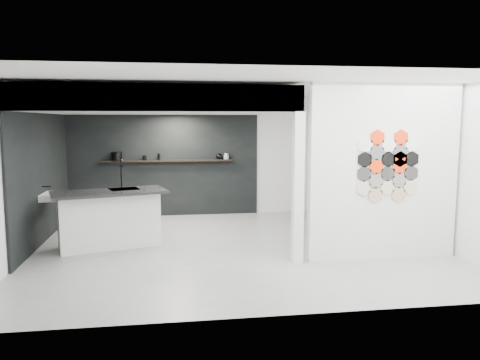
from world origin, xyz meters
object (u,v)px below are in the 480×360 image
(kitchen_island, at_px, (110,218))
(glass_vase, at_px, (226,156))
(partition_panel, at_px, (384,172))
(stockpot, at_px, (117,156))
(wall_basin, at_px, (54,196))
(bottle_dark, at_px, (159,157))
(utensil_cup, at_px, (145,158))
(kettle, at_px, (219,156))
(glass_bowl, at_px, (226,157))

(kitchen_island, distance_m, glass_vase, 3.58)
(partition_panel, distance_m, stockpot, 5.98)
(wall_basin, relative_size, kitchen_island, 0.29)
(wall_basin, distance_m, stockpot, 2.32)
(bottle_dark, bearing_deg, utensil_cup, 180.00)
(stockpot, relative_size, glass_vase, 1.70)
(kettle, xyz_separation_m, glass_bowl, (0.17, 0.00, -0.02))
(stockpot, xyz_separation_m, utensil_cup, (0.62, 0.00, -0.04))
(utensil_cup, bearing_deg, glass_vase, 0.00)
(glass_vase, xyz_separation_m, utensil_cup, (-1.88, 0.00, -0.02))
(glass_vase, height_order, bottle_dark, bottle_dark)
(wall_basin, relative_size, kettle, 3.84)
(wall_basin, height_order, kettle, kettle)
(kitchen_island, height_order, utensil_cup, kitchen_island)
(kitchen_island, height_order, glass_vase, kitchen_island)
(stockpot, height_order, bottle_dark, stockpot)
(kettle, relative_size, glass_bowl, 1.26)
(glass_vase, height_order, utensil_cup, glass_vase)
(stockpot, bearing_deg, partition_panel, -40.25)
(glass_bowl, distance_m, glass_vase, 0.03)
(stockpot, distance_m, bottle_dark, 0.94)
(partition_panel, xyz_separation_m, stockpot, (-4.57, 3.87, 0.02))
(partition_panel, height_order, wall_basin, partition_panel)
(wall_basin, xyz_separation_m, bottle_dark, (1.84, 2.07, 0.55))
(glass_bowl, height_order, bottle_dark, bottle_dark)
(stockpot, height_order, glass_bowl, stockpot)
(partition_panel, xyz_separation_m, glass_vase, (-2.08, 3.87, -0.01))
(utensil_cup, bearing_deg, wall_basin, -126.26)
(stockpot, height_order, utensil_cup, stockpot)
(partition_panel, height_order, kettle, partition_panel)
(kitchen_island, xyz_separation_m, glass_vase, (2.36, 2.55, 0.87))
(bottle_dark, xyz_separation_m, utensil_cup, (-0.32, 0.00, -0.02))
(partition_panel, height_order, kitchen_island, partition_panel)
(kitchen_island, bearing_deg, bottle_dark, 56.17)
(stockpot, xyz_separation_m, kettle, (2.33, 0.00, -0.03))
(stockpot, relative_size, utensil_cup, 2.23)
(kitchen_island, xyz_separation_m, kettle, (2.20, 2.55, 0.87))
(kettle, bearing_deg, partition_panel, -78.07)
(glass_bowl, distance_m, bottle_dark, 1.55)
(partition_panel, bearing_deg, utensil_cup, 135.63)
(glass_bowl, height_order, glass_vase, glass_vase)
(partition_panel, bearing_deg, glass_bowl, 118.23)
(wall_basin, xyz_separation_m, utensil_cup, (1.51, 2.07, 0.52))
(glass_vase, bearing_deg, bottle_dark, 180.00)
(partition_panel, distance_m, utensil_cup, 5.53)
(wall_basin, distance_m, glass_vase, 4.01)
(kettle, bearing_deg, glass_vase, -18.18)
(partition_panel, xyz_separation_m, utensil_cup, (-3.95, 3.87, -0.03))
(partition_panel, relative_size, glass_vase, 20.14)
(kitchen_island, bearing_deg, kettle, 33.05)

